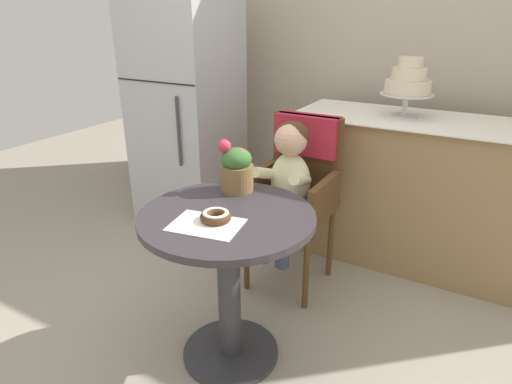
# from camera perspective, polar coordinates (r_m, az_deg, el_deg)

# --- Properties ---
(ground_plane) EXTENTS (8.00, 8.00, 0.00)m
(ground_plane) POSITION_cam_1_polar(r_m,az_deg,el_deg) (2.17, -3.31, -20.31)
(ground_plane) COLOR gray
(back_wall) EXTENTS (4.80, 0.10, 2.70)m
(back_wall) POSITION_cam_1_polar(r_m,az_deg,el_deg) (3.29, 14.78, 19.77)
(back_wall) COLOR #B2A393
(back_wall) RESTS_ON ground
(cafe_table) EXTENTS (0.72, 0.72, 0.72)m
(cafe_table) POSITION_cam_1_polar(r_m,az_deg,el_deg) (1.86, -3.66, -8.74)
(cafe_table) COLOR #332D33
(cafe_table) RESTS_ON ground
(wicker_chair) EXTENTS (0.42, 0.45, 0.95)m
(wicker_chair) POSITION_cam_1_polar(r_m,az_deg,el_deg) (2.42, 5.71, 2.32)
(wicker_chair) COLOR brown
(wicker_chair) RESTS_ON ground
(seated_child) EXTENTS (0.27, 0.32, 0.73)m
(seated_child) POSITION_cam_1_polar(r_m,az_deg,el_deg) (2.27, 4.14, 2.04)
(seated_child) COLOR beige
(seated_child) RESTS_ON ground
(paper_napkin) EXTENTS (0.29, 0.24, 0.00)m
(paper_napkin) POSITION_cam_1_polar(r_m,az_deg,el_deg) (1.67, -6.55, -4.31)
(paper_napkin) COLOR white
(paper_napkin) RESTS_ON cafe_table
(donut_front) EXTENTS (0.12, 0.12, 0.04)m
(donut_front) POSITION_cam_1_polar(r_m,az_deg,el_deg) (1.69, -5.25, -3.15)
(donut_front) COLOR #4C2D19
(donut_front) RESTS_ON cafe_table
(flower_vase) EXTENTS (0.15, 0.15, 0.24)m
(flower_vase) POSITION_cam_1_polar(r_m,az_deg,el_deg) (1.94, -2.60, 3.18)
(flower_vase) COLOR brown
(flower_vase) RESTS_ON cafe_table
(display_counter) EXTENTS (1.56, 0.62, 0.90)m
(display_counter) POSITION_cam_1_polar(r_m,az_deg,el_deg) (2.83, 20.68, -0.01)
(display_counter) COLOR #93754C
(display_counter) RESTS_ON ground
(tiered_cake_stand) EXTENTS (0.30, 0.30, 0.34)m
(tiered_cake_stand) POSITION_cam_1_polar(r_m,az_deg,el_deg) (2.69, 19.32, 13.41)
(tiered_cake_stand) COLOR silver
(tiered_cake_stand) RESTS_ON display_counter
(refrigerator) EXTENTS (0.64, 0.63, 1.70)m
(refrigerator) POSITION_cam_1_polar(r_m,az_deg,el_deg) (3.16, -9.13, 10.94)
(refrigerator) COLOR #B7BABF
(refrigerator) RESTS_ON ground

